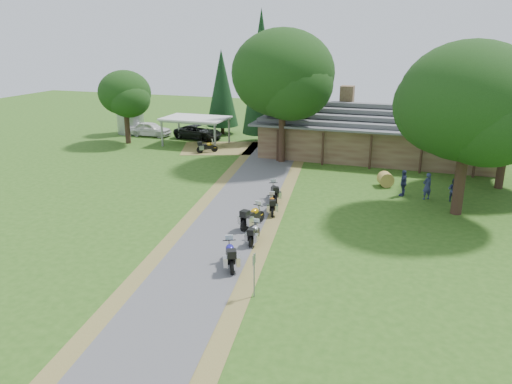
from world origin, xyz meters
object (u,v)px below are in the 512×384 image
(car_white_sedan, at_px, (150,127))
(motorcycle_row_c, at_px, (253,215))
(hay_bale, at_px, (385,179))
(motorcycle_row_b, at_px, (254,232))
(carport, at_px, (196,131))
(motorcycle_row_e, at_px, (274,191))
(car_dark_suv, at_px, (198,129))
(motorcycle_carport_a, at_px, (207,146))
(silo, at_px, (129,106))
(motorcycle_row_a, at_px, (230,253))
(lodge, at_px, (377,130))
(motorcycle_row_d, at_px, (272,204))

(car_white_sedan, height_order, motorcycle_row_c, car_white_sedan)
(hay_bale, bearing_deg, motorcycle_row_b, -114.32)
(carport, bearing_deg, motorcycle_row_c, -56.45)
(motorcycle_row_b, xyz_separation_m, motorcycle_row_e, (-1.03, 7.15, 0.08))
(motorcycle_row_c, bearing_deg, car_dark_suv, 46.06)
(motorcycle_row_e, bearing_deg, motorcycle_carport_a, 17.23)
(car_dark_suv, distance_m, motorcycle_row_e, 21.75)
(car_white_sedan, bearing_deg, motorcycle_row_b, -140.95)
(motorcycle_row_b, bearing_deg, carport, 28.04)
(carport, height_order, motorcycle_row_b, carport)
(silo, relative_size, motorcycle_row_a, 2.93)
(lodge, bearing_deg, motorcycle_row_b, -100.71)
(motorcycle_row_c, xyz_separation_m, motorcycle_row_d, (0.40, 2.59, -0.09))
(car_dark_suv, relative_size, motorcycle_carport_a, 3.17)
(motorcycle_row_d, bearing_deg, hay_bale, -56.19)
(motorcycle_carport_a, xyz_separation_m, hay_bale, (16.91, -5.73, -0.09))
(motorcycle_row_b, relative_size, motorcycle_row_d, 0.94)
(motorcycle_row_e, bearing_deg, motorcycle_row_b, 164.19)
(lodge, distance_m, car_dark_suv, 18.90)
(car_dark_suv, bearing_deg, motorcycle_carport_a, -139.27)
(motorcycle_row_b, xyz_separation_m, hay_bale, (5.83, 12.90, -0.06))
(car_white_sedan, distance_m, motorcycle_row_d, 27.54)
(motorcycle_row_a, xyz_separation_m, motorcycle_row_d, (-0.29, 7.87, -0.08))
(motorcycle_row_c, relative_size, motorcycle_row_e, 1.07)
(motorcycle_row_e, bearing_deg, motorcycle_row_a, 160.90)
(lodge, xyz_separation_m, motorcycle_row_a, (-4.32, -25.21, -1.75))
(lodge, relative_size, carport, 3.36)
(carport, relative_size, car_dark_suv, 1.11)
(hay_bale, bearing_deg, motorcycle_row_a, -110.42)
(car_white_sedan, xyz_separation_m, motorcycle_row_c, (19.38, -21.76, -0.27))
(motorcycle_row_c, xyz_separation_m, motorcycle_carport_a, (-10.25, 16.51, -0.09))
(motorcycle_row_a, relative_size, motorcycle_row_c, 0.98)
(motorcycle_row_e, distance_m, hay_bale, 8.95)
(silo, relative_size, car_dark_suv, 1.05)
(motorcycle_row_a, height_order, motorcycle_carport_a, motorcycle_row_a)
(car_white_sedan, height_order, hay_bale, car_white_sedan)
(carport, height_order, motorcycle_carport_a, carport)
(carport, distance_m, motorcycle_row_d, 21.39)
(carport, distance_m, motorcycle_row_c, 23.27)
(motorcycle_row_b, distance_m, motorcycle_row_e, 7.22)
(car_dark_suv, relative_size, motorcycle_row_a, 2.79)
(carport, xyz_separation_m, motorcycle_row_a, (13.44, -24.72, -0.68))
(motorcycle_row_d, relative_size, motorcycle_carport_a, 1.01)
(motorcycle_row_a, xyz_separation_m, hay_bale, (5.98, 16.06, -0.17))
(silo, distance_m, motorcycle_row_c, 31.81)
(motorcycle_carport_a, height_order, hay_bale, motorcycle_carport_a)
(car_dark_suv, height_order, motorcycle_row_e, car_dark_suv)
(lodge, relative_size, hay_bale, 20.19)
(silo, height_order, motorcycle_row_d, silo)
(lodge, bearing_deg, motorcycle_row_d, -104.87)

